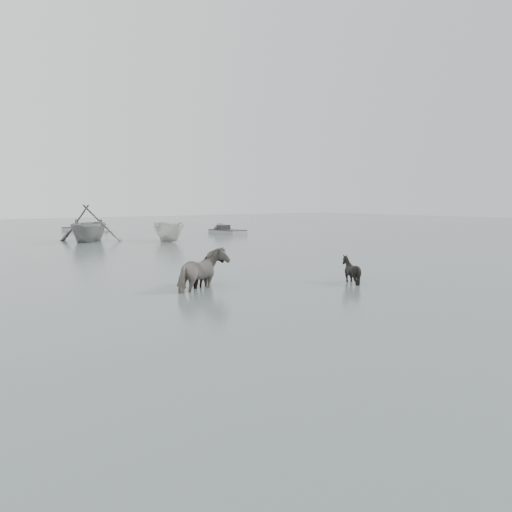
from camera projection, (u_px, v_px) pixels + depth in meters
ground at (292, 288)px, 16.21m from camera, size 140.00×140.00×0.00m
pony_pinto at (202, 263)px, 15.97m from camera, size 2.23×1.69×1.71m
pony_dark at (209, 265)px, 16.77m from camera, size 1.66×1.75×1.38m
pony_black at (351, 265)px, 17.36m from camera, size 1.39×1.33×1.19m
rowboat_trail at (89, 222)px, 34.47m from camera, size 6.60×6.72×2.69m
boat_small at (169, 230)px, 34.50m from camera, size 1.93×4.13×1.54m
skiff_port at (228, 230)px, 41.86m from camera, size 2.07×4.60×0.75m
skiff_mid at (85, 227)px, 45.24m from camera, size 4.13×5.68×0.75m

